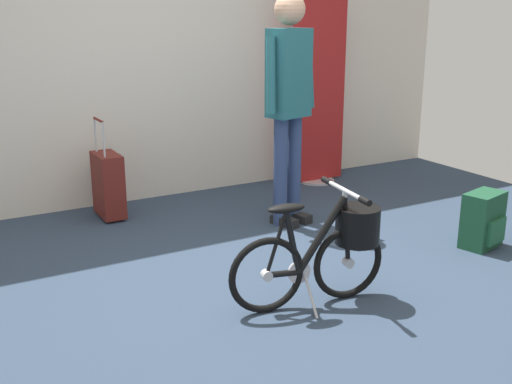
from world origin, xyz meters
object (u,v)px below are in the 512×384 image
object	(u,v)px
floor_banner_stand	(319,101)
backpack_on_floor	(483,220)
rolling_suitcase	(108,184)
visitor_near_wall	(289,94)
folding_bike_foreground	(329,246)

from	to	relation	value
floor_banner_stand	backpack_on_floor	size ratio (longest dim) A/B	4.44
rolling_suitcase	floor_banner_stand	bearing A→B (deg)	2.35
visitor_near_wall	backpack_on_floor	distance (m)	1.71
rolling_suitcase	backpack_on_floor	distance (m)	2.93
folding_bike_foreground	visitor_near_wall	xyz separation A→B (m)	(0.56, 1.33, 0.69)
folding_bike_foreground	visitor_near_wall	world-z (taller)	visitor_near_wall
floor_banner_stand	rolling_suitcase	world-z (taller)	floor_banner_stand
floor_banner_stand	folding_bike_foreground	size ratio (longest dim) A/B	1.87
folding_bike_foreground	backpack_on_floor	distance (m)	1.51
rolling_suitcase	backpack_on_floor	size ratio (longest dim) A/B	2.05
floor_banner_stand	backpack_on_floor	bearing A→B (deg)	-89.64
visitor_near_wall	folding_bike_foreground	bearing A→B (deg)	-112.74
floor_banner_stand	visitor_near_wall	distance (m)	1.32
folding_bike_foreground	rolling_suitcase	size ratio (longest dim) A/B	1.16
folding_bike_foreground	backpack_on_floor	size ratio (longest dim) A/B	2.38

